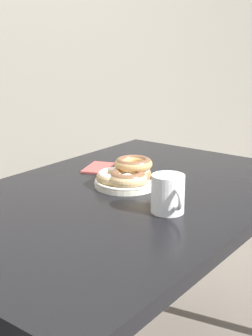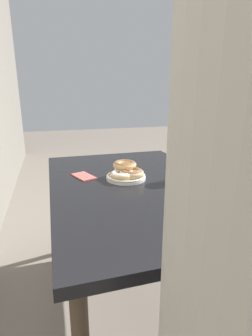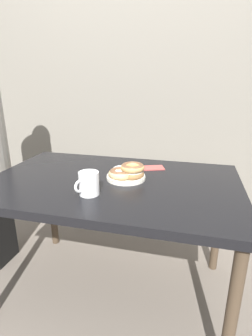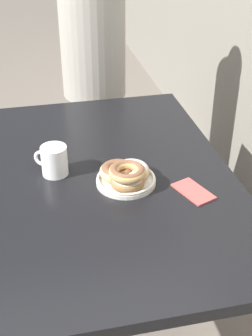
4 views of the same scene
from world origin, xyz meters
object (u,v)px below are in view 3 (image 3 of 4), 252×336
object	(u,v)px
donut_plate	(126,172)
coffee_mug	(89,183)
napkin	(151,168)
dining_table	(113,192)

from	to	relation	value
donut_plate	coffee_mug	xyz separation A→B (m)	(-0.12, -0.23, 0.02)
donut_plate	coffee_mug	bearing A→B (deg)	-116.95
coffee_mug	napkin	bearing A→B (deg)	63.85
dining_table	donut_plate	size ratio (longest dim) A/B	6.02
donut_plate	napkin	bearing A→B (deg)	64.75
dining_table	donut_plate	bearing A→B (deg)	23.91
donut_plate	coffee_mug	world-z (taller)	coffee_mug
dining_table	donut_plate	distance (m)	0.13
coffee_mug	donut_plate	bearing A→B (deg)	63.05
dining_table	coffee_mug	bearing A→B (deg)	-103.81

